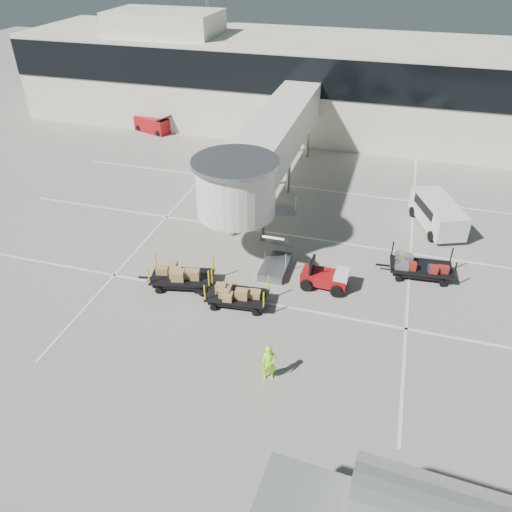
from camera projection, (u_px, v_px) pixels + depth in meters
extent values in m
plane|color=#9D988C|center=(277.00, 332.00, 24.21)|extent=(140.00, 140.00, 0.00)
cube|color=silver|center=(287.00, 307.00, 25.80)|extent=(40.00, 0.15, 0.02)
cube|color=silver|center=(312.00, 239.00, 31.39)|extent=(40.00, 0.15, 0.02)
cube|color=silver|center=(330.00, 191.00, 36.98)|extent=(40.00, 0.15, 0.02)
cube|color=silver|center=(411.00, 245.00, 30.79)|extent=(0.15, 30.00, 0.02)
cube|color=silver|center=(173.00, 210.00, 34.52)|extent=(0.15, 30.00, 0.02)
cube|color=beige|center=(358.00, 87.00, 45.95)|extent=(64.00, 12.00, 8.00)
cube|color=black|center=(352.00, 81.00, 40.01)|extent=(64.00, 0.12, 3.20)
cube|color=beige|center=(165.00, 22.00, 45.77)|extent=(10.00, 6.00, 2.00)
cylinder|color=gray|center=(209.00, 30.00, 50.92)|extent=(0.36, 0.36, 15.00)
cube|color=silver|center=(276.00, 134.00, 34.73)|extent=(3.00, 18.00, 2.80)
cylinder|color=silver|center=(236.00, 189.00, 27.55)|extent=(4.40, 4.40, 3.00)
cylinder|color=gray|center=(235.00, 162.00, 26.66)|extent=(4.80, 4.80, 0.25)
cylinder|color=gray|center=(232.00, 215.00, 30.96)|extent=(0.28, 0.28, 2.90)
cylinder|color=gray|center=(263.00, 220.00, 30.49)|extent=(0.28, 0.28, 2.90)
cylinder|color=gray|center=(262.00, 171.00, 36.55)|extent=(0.28, 0.28, 2.90)
cylinder|color=gray|center=(289.00, 174.00, 36.08)|extent=(0.28, 0.28, 2.90)
cylinder|color=gray|center=(284.00, 138.00, 42.14)|extent=(0.28, 0.28, 2.90)
cylinder|color=gray|center=(308.00, 140.00, 41.67)|extent=(0.28, 0.28, 2.90)
cube|color=gray|center=(275.00, 267.00, 28.39)|extent=(1.40, 2.60, 0.50)
cube|color=gray|center=(278.00, 241.00, 28.12)|extent=(1.20, 2.60, 2.06)
cube|color=gray|center=(285.00, 211.00, 28.54)|extent=(1.40, 1.20, 0.12)
cube|color=maroon|center=(324.00, 278.00, 26.98)|extent=(2.51, 1.29, 0.62)
cube|color=silver|center=(342.00, 275.00, 26.51)|extent=(0.77, 1.16, 0.36)
cube|color=black|center=(312.00, 266.00, 26.83)|extent=(0.17, 1.03, 0.92)
cylinder|color=black|center=(306.00, 285.00, 26.81)|extent=(0.67, 0.29, 0.66)
cylinder|color=black|center=(312.00, 272.00, 27.86)|extent=(0.67, 0.29, 0.66)
cylinder|color=black|center=(337.00, 291.00, 26.37)|extent=(0.67, 0.29, 0.66)
cylinder|color=black|center=(341.00, 277.00, 27.42)|extent=(0.67, 0.29, 0.66)
cube|color=black|center=(421.00, 267.00, 27.75)|extent=(3.47, 1.94, 0.13)
cube|color=black|center=(420.00, 270.00, 27.86)|extent=(3.12, 1.66, 0.28)
cube|color=black|center=(383.00, 265.00, 28.19)|extent=(0.79, 0.15, 0.09)
cylinder|color=black|center=(399.00, 278.00, 27.57)|extent=(0.39, 0.19, 0.38)
cylinder|color=black|center=(398.00, 263.00, 28.79)|extent=(0.39, 0.19, 0.38)
cylinder|color=black|center=(443.00, 284.00, 27.17)|extent=(0.39, 0.19, 0.38)
cylinder|color=black|center=(440.00, 268.00, 28.40)|extent=(0.39, 0.19, 0.38)
cylinder|color=black|center=(393.00, 264.00, 27.13)|extent=(0.08, 0.08, 1.00)
cylinder|color=black|center=(392.00, 249.00, 28.35)|extent=(0.08, 0.08, 1.00)
cylinder|color=black|center=(455.00, 271.00, 26.59)|extent=(0.08, 0.08, 1.00)
cylinder|color=black|center=(451.00, 255.00, 27.81)|extent=(0.08, 0.08, 1.00)
cube|color=#55555A|center=(434.00, 264.00, 27.45)|extent=(0.53, 0.41, 0.48)
cube|color=#55555A|center=(437.00, 270.00, 27.09)|extent=(0.55, 0.44, 0.38)
cube|color=#162645|center=(399.00, 258.00, 28.04)|extent=(0.54, 0.48, 0.33)
cube|color=#55555A|center=(423.00, 264.00, 27.64)|extent=(0.60, 0.33, 0.28)
cube|color=maroon|center=(405.00, 263.00, 27.55)|extent=(0.54, 0.35, 0.48)
cube|color=maroon|center=(422.00, 264.00, 27.63)|extent=(0.49, 0.34, 0.29)
cube|color=maroon|center=(425.00, 265.00, 27.50)|extent=(0.59, 0.40, 0.38)
cube|color=#162645|center=(411.00, 259.00, 28.01)|extent=(0.49, 0.32, 0.29)
cube|color=#55555A|center=(440.00, 271.00, 27.04)|extent=(0.43, 0.32, 0.30)
cube|color=black|center=(237.00, 295.00, 25.69)|extent=(3.28, 1.86, 0.13)
cube|color=black|center=(237.00, 298.00, 25.79)|extent=(2.94, 1.59, 0.26)
cube|color=black|center=(201.00, 293.00, 26.08)|extent=(0.74, 0.15, 0.08)
cylinder|color=black|center=(213.00, 307.00, 25.50)|extent=(0.37, 0.18, 0.36)
cylinder|color=black|center=(220.00, 291.00, 26.66)|extent=(0.37, 0.18, 0.36)
cylinder|color=black|center=(256.00, 313.00, 25.16)|extent=(0.37, 0.18, 0.36)
cylinder|color=black|center=(261.00, 296.00, 26.31)|extent=(0.37, 0.18, 0.36)
cylinder|color=yellow|center=(205.00, 293.00, 25.08)|extent=(0.07, 0.07, 0.94)
cylinder|color=yellow|center=(212.00, 277.00, 26.24)|extent=(0.07, 0.07, 0.94)
cylinder|color=yellow|center=(264.00, 300.00, 24.61)|extent=(0.07, 0.07, 0.94)
cylinder|color=yellow|center=(269.00, 283.00, 25.76)|extent=(0.07, 0.07, 0.94)
cube|color=#8F6845|center=(229.00, 290.00, 25.62)|extent=(0.52, 0.46, 0.41)
cube|color=#8F6845|center=(242.00, 290.00, 25.56)|extent=(0.59, 0.50, 0.49)
cube|color=#8F6845|center=(226.00, 286.00, 25.86)|extent=(0.49, 0.61, 0.49)
cube|color=#8F6845|center=(241.00, 285.00, 25.89)|extent=(0.58, 0.57, 0.51)
cube|color=#8F6845|center=(221.00, 285.00, 26.01)|extent=(0.66, 0.47, 0.38)
cube|color=#8F6845|center=(234.00, 291.00, 25.44)|extent=(0.63, 0.47, 0.52)
cube|color=black|center=(182.00, 277.00, 26.98)|extent=(3.60, 2.31, 0.13)
cube|color=black|center=(183.00, 280.00, 27.09)|extent=(3.22, 2.00, 0.28)
cube|color=black|center=(145.00, 278.00, 27.20)|extent=(0.78, 0.25, 0.09)
cylinder|color=black|center=(159.00, 290.00, 26.67)|extent=(0.40, 0.23, 0.38)
cylinder|color=black|center=(165.00, 274.00, 27.91)|extent=(0.40, 0.23, 0.38)
cylinder|color=black|center=(202.00, 292.00, 26.52)|extent=(0.40, 0.23, 0.38)
cylinder|color=black|center=(206.00, 276.00, 27.76)|extent=(0.40, 0.23, 0.38)
cylinder|color=yellow|center=(149.00, 276.00, 26.19)|extent=(0.08, 0.08, 1.00)
cylinder|color=yellow|center=(156.00, 260.00, 27.43)|extent=(0.08, 0.08, 1.00)
cylinder|color=yellow|center=(209.00, 279.00, 25.98)|extent=(0.08, 0.08, 1.00)
cylinder|color=yellow|center=(213.00, 263.00, 27.23)|extent=(0.08, 0.08, 1.00)
cube|color=#8F6845|center=(165.00, 273.00, 26.67)|extent=(0.58, 0.60, 0.57)
cube|color=#8F6845|center=(189.00, 271.00, 27.00)|extent=(0.72, 0.60, 0.40)
cube|color=#8F6845|center=(176.00, 270.00, 26.98)|extent=(0.62, 0.54, 0.43)
cube|color=#8F6845|center=(179.00, 266.00, 27.23)|extent=(0.55, 0.54, 0.57)
cube|color=#8F6845|center=(200.00, 271.00, 26.93)|extent=(0.81, 0.64, 0.44)
cube|color=#8F6845|center=(162.00, 274.00, 26.69)|extent=(0.57, 0.58, 0.48)
imported|color=#98FF1A|center=(269.00, 363.00, 21.28)|extent=(0.77, 0.65, 1.81)
cube|color=silver|center=(438.00, 213.00, 32.00)|extent=(3.61, 5.17, 1.55)
cube|color=silver|center=(424.00, 202.00, 33.94)|extent=(1.92, 1.20, 0.90)
cube|color=black|center=(438.00, 206.00, 31.95)|extent=(2.95, 3.51, 0.62)
cylinder|color=black|center=(431.00, 236.00, 30.99)|extent=(0.48, 0.72, 0.68)
cylinder|color=black|center=(461.00, 235.00, 31.15)|extent=(0.48, 0.72, 0.68)
cylinder|color=black|center=(413.00, 212.00, 33.64)|extent=(0.48, 0.72, 0.68)
cylinder|color=black|center=(440.00, 210.00, 33.80)|extent=(0.48, 0.72, 0.68)
cube|color=maroon|center=(153.00, 124.00, 47.26)|extent=(3.74, 2.45, 1.37)
cube|color=black|center=(164.00, 118.00, 46.05)|extent=(1.22, 1.48, 0.48)
cylinder|color=black|center=(139.00, 128.00, 47.64)|extent=(0.59, 0.38, 0.55)
cylinder|color=black|center=(148.00, 124.00, 48.52)|extent=(0.59, 0.38, 0.55)
cylinder|color=black|center=(158.00, 133.00, 46.45)|extent=(0.59, 0.38, 0.55)
cylinder|color=black|center=(168.00, 129.00, 47.33)|extent=(0.59, 0.38, 0.55)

